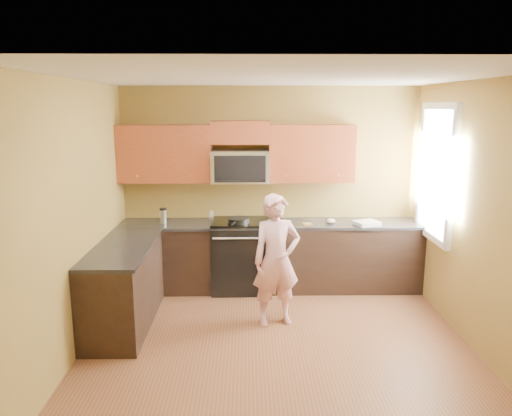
{
  "coord_description": "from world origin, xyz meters",
  "views": [
    {
      "loc": [
        -0.3,
        -4.62,
        2.44
      ],
      "look_at": [
        -0.2,
        1.3,
        1.2
      ],
      "focal_mm": 34.29,
      "sensor_mm": 36.0,
      "label": 1
    }
  ],
  "objects_px": {
    "woman": "(276,260)",
    "frying_pan": "(239,223)",
    "travel_mug": "(164,223)",
    "microwave": "(240,182)",
    "butter_tub": "(275,224)",
    "stove": "(241,255)"
  },
  "relations": [
    {
      "from": "woman",
      "to": "stove",
      "type": "bearing_deg",
      "value": 97.69
    },
    {
      "from": "woman",
      "to": "frying_pan",
      "type": "bearing_deg",
      "value": 100.63
    },
    {
      "from": "microwave",
      "to": "travel_mug",
      "type": "distance_m",
      "value": 1.15
    },
    {
      "from": "stove",
      "to": "woman",
      "type": "bearing_deg",
      "value": -68.71
    },
    {
      "from": "frying_pan",
      "to": "travel_mug",
      "type": "xyz_separation_m",
      "value": [
        -1.0,
        0.11,
        -0.03
      ]
    },
    {
      "from": "microwave",
      "to": "butter_tub",
      "type": "distance_m",
      "value": 0.73
    },
    {
      "from": "stove",
      "to": "butter_tub",
      "type": "bearing_deg",
      "value": -11.49
    },
    {
      "from": "woman",
      "to": "frying_pan",
      "type": "distance_m",
      "value": 1.08
    },
    {
      "from": "stove",
      "to": "travel_mug",
      "type": "height_order",
      "value": "travel_mug"
    },
    {
      "from": "travel_mug",
      "to": "stove",
      "type": "bearing_deg",
      "value": -0.37
    },
    {
      "from": "woman",
      "to": "travel_mug",
      "type": "height_order",
      "value": "woman"
    },
    {
      "from": "frying_pan",
      "to": "stove",
      "type": "bearing_deg",
      "value": 96.44
    },
    {
      "from": "microwave",
      "to": "butter_tub",
      "type": "height_order",
      "value": "microwave"
    },
    {
      "from": "microwave",
      "to": "travel_mug",
      "type": "bearing_deg",
      "value": -173.35
    },
    {
      "from": "travel_mug",
      "to": "butter_tub",
      "type": "bearing_deg",
      "value": -3.81
    },
    {
      "from": "frying_pan",
      "to": "travel_mug",
      "type": "relative_size",
      "value": 2.49
    },
    {
      "from": "woman",
      "to": "travel_mug",
      "type": "xyz_separation_m",
      "value": [
        -1.43,
        1.08,
        0.17
      ]
    },
    {
      "from": "travel_mug",
      "to": "woman",
      "type": "bearing_deg",
      "value": -36.9
    },
    {
      "from": "microwave",
      "to": "woman",
      "type": "xyz_separation_m",
      "value": [
        0.42,
        -1.2,
        -0.7
      ]
    },
    {
      "from": "frying_pan",
      "to": "butter_tub",
      "type": "height_order",
      "value": "frying_pan"
    },
    {
      "from": "travel_mug",
      "to": "frying_pan",
      "type": "bearing_deg",
      "value": -6.18
    },
    {
      "from": "microwave",
      "to": "frying_pan",
      "type": "xyz_separation_m",
      "value": [
        -0.02,
        -0.23,
        -0.5
      ]
    }
  ]
}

